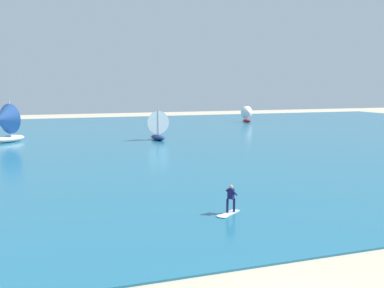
# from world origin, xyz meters

# --- Properties ---
(ocean) EXTENTS (160.00, 90.00, 0.10)m
(ocean) POSITION_xyz_m (0.00, 49.07, 0.05)
(ocean) COLOR #236B89
(ocean) RESTS_ON ground
(kitesurfer) EXTENTS (1.91, 1.61, 1.67)m
(kitesurfer) POSITION_xyz_m (2.26, 11.41, 0.70)
(kitesurfer) COLOR white
(kitesurfer) RESTS_ON ocean
(sailboat_heeled_over) EXTENTS (3.36, 3.90, 4.46)m
(sailboat_heeled_over) POSITION_xyz_m (7.61, 47.58, 2.15)
(sailboat_heeled_over) COLOR navy
(sailboat_heeled_over) RESTS_ON ocean
(sailboat_mid_right) EXTENTS (2.61, 3.10, 3.67)m
(sailboat_mid_right) POSITION_xyz_m (32.65, 69.87, 1.78)
(sailboat_mid_right) COLOR maroon
(sailboat_mid_right) RESTS_ON ocean
(sailboat_mid_left) EXTENTS (5.01, 4.96, 5.65)m
(sailboat_mid_left) POSITION_xyz_m (-11.77, 50.98, 2.69)
(sailboat_mid_left) COLOR white
(sailboat_mid_left) RESTS_ON ocean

